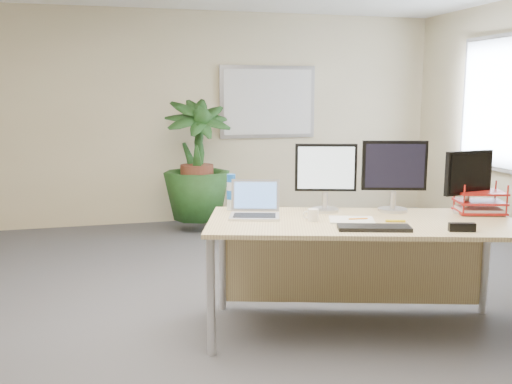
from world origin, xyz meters
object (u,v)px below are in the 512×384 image
object	(u,v)px
floor_plant	(197,170)
monitor_right	(394,171)
monitor_left	(326,173)
laptop	(255,207)
desk	(359,241)

from	to	relation	value
floor_plant	monitor_right	distance (m)	3.23
monitor_left	monitor_right	xyz separation A→B (m)	(0.48, -0.13, 0.01)
floor_plant	monitor_left	world-z (taller)	floor_plant
monitor_right	laptop	bearing A→B (deg)	174.35
monitor_left	monitor_right	distance (m)	0.50
desk	monitor_left	size ratio (longest dim) A/B	4.56
desk	monitor_right	xyz separation A→B (m)	(0.31, 0.11, 0.47)
desk	monitor_right	bearing A→B (deg)	19.69
monitor_left	laptop	size ratio (longest dim) A/B	1.19
monitor_right	laptop	xyz separation A→B (m)	(-1.02, 0.10, -0.24)
floor_plant	laptop	size ratio (longest dim) A/B	3.60
monitor_left	floor_plant	bearing A→B (deg)	99.43
desk	monitor_right	distance (m)	0.58
floor_plant	monitor_left	distance (m)	3.00
laptop	desk	bearing A→B (deg)	-16.78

